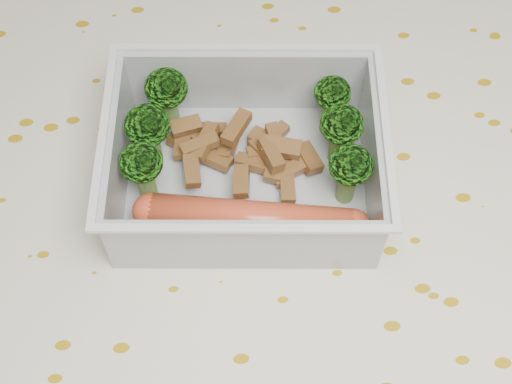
{
  "coord_description": "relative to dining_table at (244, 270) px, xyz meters",
  "views": [
    {
      "loc": [
        -0.01,
        -0.21,
        1.14
      ],
      "look_at": [
        0.01,
        -0.0,
        0.78
      ],
      "focal_mm": 50.0,
      "sensor_mm": 36.0,
      "label": 1
    }
  ],
  "objects": [
    {
      "name": "meat_pile",
      "position": [
        0.01,
        0.03,
        0.1
      ],
      "size": [
        0.1,
        0.07,
        0.02
      ],
      "color": "brown",
      "rests_on": "lunch_container"
    },
    {
      "name": "lunch_container",
      "position": [
        0.0,
        0.02,
        0.11
      ],
      "size": [
        0.18,
        0.14,
        0.06
      ],
      "color": "silver",
      "rests_on": "tablecloth"
    },
    {
      "name": "sausage",
      "position": [
        0.0,
        -0.02,
        0.11
      ],
      "size": [
        0.14,
        0.04,
        0.02
      ],
      "color": "#C44625",
      "rests_on": "lunch_container"
    },
    {
      "name": "dining_table",
      "position": [
        0.0,
        0.0,
        0.0
      ],
      "size": [
        1.4,
        0.9,
        0.75
      ],
      "color": "brown",
      "rests_on": "ground"
    },
    {
      "name": "broccoli_florets",
      "position": [
        0.0,
        0.04,
        0.13
      ],
      "size": [
        0.15,
        0.09,
        0.05
      ],
      "color": "#608C3F",
      "rests_on": "lunch_container"
    },
    {
      "name": "tablecloth",
      "position": [
        0.0,
        0.0,
        0.05
      ],
      "size": [
        1.46,
        0.96,
        0.19
      ],
      "color": "beige",
      "rests_on": "dining_table"
    }
  ]
}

